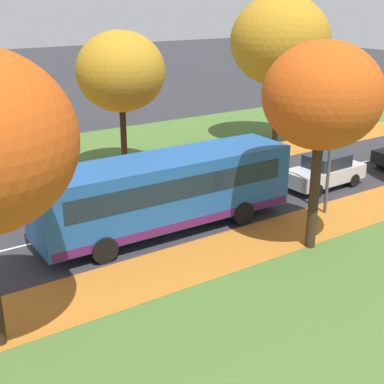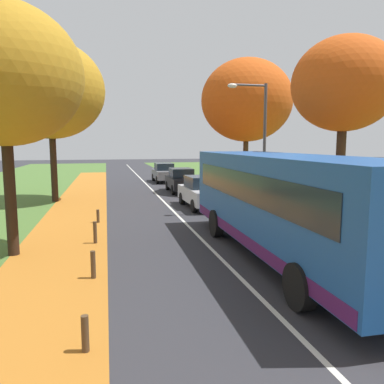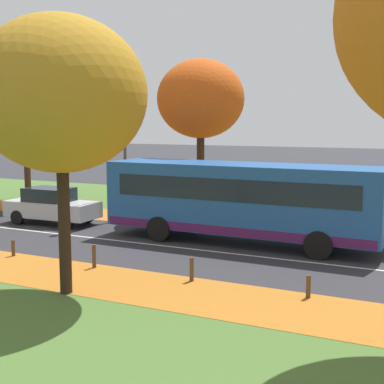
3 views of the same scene
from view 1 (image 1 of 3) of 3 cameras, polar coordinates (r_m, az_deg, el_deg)
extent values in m
cube|color=#476B2D|center=(35.55, 2.75, 5.92)|extent=(12.00, 90.00, 0.01)
cube|color=#B26B23|center=(28.63, -1.45, 2.41)|extent=(2.80, 60.00, 0.00)
cube|color=#B26B23|center=(21.92, 11.61, -3.73)|extent=(2.80, 60.00, 0.00)
cube|color=silver|center=(28.98, 13.62, 2.04)|extent=(0.12, 80.00, 0.01)
cylinder|color=black|center=(28.06, -7.29, 5.64)|extent=(0.32, 0.32, 3.55)
ellipsoid|color=#B27F1E|center=(27.41, -7.61, 12.63)|extent=(4.45, 4.45, 4.01)
cylinder|color=black|center=(34.13, 8.98, 8.54)|extent=(0.36, 0.36, 4.01)
ellipsoid|color=#B27F1E|center=(33.55, 9.38, 15.65)|extent=(5.96, 5.96, 5.37)
cylinder|color=#382619|center=(19.63, 12.88, -0.31)|extent=(0.37, 0.37, 4.07)
ellipsoid|color=#C64C14|center=(18.72, 13.73, 9.97)|extent=(4.07, 4.07, 3.67)
cylinder|color=#4C3823|center=(24.35, -17.07, -1.02)|extent=(0.12, 0.12, 0.61)
cylinder|color=#4C3823|center=(25.37, -9.87, 0.55)|extent=(0.12, 0.12, 0.70)
cylinder|color=#4C3823|center=(26.84, -3.39, 1.97)|extent=(0.12, 0.12, 0.74)
cylinder|color=#4C3823|center=(28.60, 2.43, 2.95)|extent=(0.12, 0.12, 0.56)
cylinder|color=#47474C|center=(22.70, 14.59, 4.87)|extent=(0.14, 0.14, 6.00)
cylinder|color=#47474C|center=(22.67, 13.72, 12.43)|extent=(1.60, 0.10, 0.10)
ellipsoid|color=silver|center=(23.22, 12.24, 12.59)|extent=(0.44, 0.28, 0.20)
cube|color=#1E5199|center=(20.67, -2.75, 0.34)|extent=(2.65, 10.43, 2.50)
cube|color=#19232D|center=(18.67, -16.50, -1.58)|extent=(2.30, 0.13, 1.30)
cube|color=#19232D|center=(20.54, -2.77, 1.39)|extent=(2.67, 9.19, 0.80)
cube|color=#4C1951|center=(21.06, -2.70, -2.40)|extent=(2.67, 10.23, 0.32)
cylinder|color=black|center=(18.85, -9.36, -6.09)|extent=(0.31, 0.96, 0.96)
cylinder|color=black|center=(20.86, -12.04, -3.61)|extent=(0.31, 0.96, 0.96)
cylinder|color=black|center=(21.72, 5.43, -2.26)|extent=(0.31, 0.96, 0.96)
cylinder|color=black|center=(23.49, 1.85, -0.42)|extent=(0.31, 0.96, 0.96)
cube|color=#B7BABF|center=(26.54, 13.87, 1.87)|extent=(1.80, 4.24, 0.70)
cube|color=#19232D|center=(26.46, 14.20, 3.26)|extent=(1.49, 2.05, 0.60)
cylinder|color=black|center=(25.23, 13.16, 0.13)|extent=(0.24, 0.65, 0.64)
cylinder|color=black|center=(26.23, 10.64, 1.09)|extent=(0.24, 0.65, 0.64)
cylinder|color=black|center=(27.15, 16.86, 1.22)|extent=(0.24, 0.65, 0.64)
cylinder|color=black|center=(28.08, 14.38, 2.07)|extent=(0.24, 0.65, 0.64)
cylinder|color=black|center=(30.85, 19.47, 3.16)|extent=(0.23, 0.64, 0.64)
camera|label=2|loc=(22.27, -31.90, 2.94)|focal=35.00mm
camera|label=3|loc=(35.71, -29.21, 10.89)|focal=50.00mm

